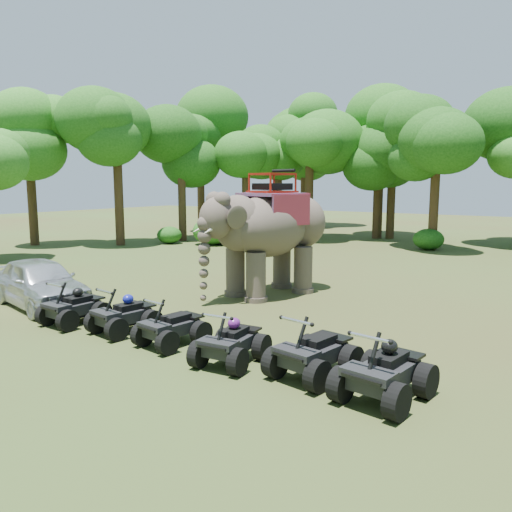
{
  "coord_description": "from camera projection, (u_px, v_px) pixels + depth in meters",
  "views": [
    {
      "loc": [
        7.82,
        -10.41,
        3.95
      ],
      "look_at": [
        0.0,
        1.2,
        1.9
      ],
      "focal_mm": 35.0,
      "sensor_mm": 36.0,
      "label": 1
    }
  ],
  "objects": [
    {
      "name": "tree_38",
      "position": [
        310.0,
        167.0,
        44.7
      ],
      "size": [
        7.48,
        7.48,
        10.68
      ],
      "primitive_type": null,
      "color": "#195114",
      "rests_on": "ground"
    },
    {
      "name": "atv_5",
      "position": [
        385.0,
        364.0,
        9.09
      ],
      "size": [
        1.58,
        2.01,
        1.37
      ],
      "primitive_type": null,
      "rotation": [
        0.0,
        0.0,
        -0.13
      ],
      "color": "black",
      "rests_on": "ground"
    },
    {
      "name": "tree_31",
      "position": [
        377.0,
        184.0,
        35.4
      ],
      "size": [
        5.43,
        5.43,
        7.76
      ],
      "primitive_type": null,
      "color": "#195114",
      "rests_on": "ground"
    },
    {
      "name": "tree_27",
      "position": [
        309.0,
        175.0,
        34.44
      ],
      "size": [
        6.32,
        6.32,
        9.04
      ],
      "primitive_type": null,
      "color": "#195114",
      "rests_on": "ground"
    },
    {
      "name": "atv_4",
      "position": [
        314.0,
        345.0,
        10.2
      ],
      "size": [
        1.6,
        2.0,
        1.34
      ],
      "primitive_type": null,
      "rotation": [
        0.0,
        0.0,
        -0.16
      ],
      "color": "black",
      "rests_on": "ground"
    },
    {
      "name": "tree_30",
      "position": [
        201.0,
        169.0,
        41.32
      ],
      "size": [
        7.11,
        7.11,
        10.15
      ],
      "primitive_type": null,
      "color": "#195114",
      "rests_on": "ground"
    },
    {
      "name": "atv_2",
      "position": [
        172.0,
        321.0,
        12.2
      ],
      "size": [
        1.39,
        1.77,
        1.21
      ],
      "primitive_type": null,
      "rotation": [
        0.0,
        0.0,
        -0.13
      ],
      "color": "black",
      "rests_on": "ground"
    },
    {
      "name": "tree_24",
      "position": [
        118.0,
        176.0,
        31.4
      ],
      "size": [
        6.15,
        6.15,
        8.78
      ],
      "primitive_type": null,
      "color": "#195114",
      "rests_on": "ground"
    },
    {
      "name": "tree_25",
      "position": [
        182.0,
        184.0,
        33.89
      ],
      "size": [
        5.4,
        5.4,
        7.71
      ],
      "primitive_type": null,
      "color": "#195114",
      "rests_on": "ground"
    },
    {
      "name": "atv_3",
      "position": [
        231.0,
        336.0,
        10.95
      ],
      "size": [
        1.37,
        1.78,
        1.23
      ],
      "primitive_type": null,
      "rotation": [
        0.0,
        0.0,
        0.1
      ],
      "color": "black",
      "rests_on": "ground"
    },
    {
      "name": "tree_0",
      "position": [
        435.0,
        182.0,
        29.38
      ],
      "size": [
        5.59,
        5.59,
        7.98
      ],
      "primitive_type": null,
      "color": "#195114",
      "rests_on": "ground"
    },
    {
      "name": "tree_32",
      "position": [
        304.0,
        175.0,
        44.84
      ],
      "size": [
        6.51,
        6.51,
        9.3
      ],
      "primitive_type": null,
      "color": "#195114",
      "rests_on": "ground"
    },
    {
      "name": "tree_26",
      "position": [
        245.0,
        192.0,
        35.19
      ],
      "size": [
        4.69,
        4.69,
        6.7
      ],
      "primitive_type": null,
      "color": "#195114",
      "rests_on": "ground"
    },
    {
      "name": "tree_36",
      "position": [
        278.0,
        183.0,
        36.63
      ],
      "size": [
        5.57,
        5.57,
        7.96
      ],
      "primitive_type": null,
      "color": "#195114",
      "rests_on": "ground"
    },
    {
      "name": "tree_29",
      "position": [
        392.0,
        173.0,
        35.19
      ],
      "size": [
        6.47,
        6.47,
        9.25
      ],
      "primitive_type": null,
      "color": "#195114",
      "rests_on": "ground"
    },
    {
      "name": "elephant",
      "position": [
        270.0,
        233.0,
        17.64
      ],
      "size": [
        3.75,
        5.69,
        4.41
      ],
      "primitive_type": null,
      "rotation": [
        0.0,
        0.0,
        -0.3
      ],
      "color": "#4C4137",
      "rests_on": "ground"
    },
    {
      "name": "atv_0",
      "position": [
        74.0,
        302.0,
        14.04
      ],
      "size": [
        1.29,
        1.73,
        1.25
      ],
      "primitive_type": null,
      "rotation": [
        0.0,
        0.0,
        -0.03
      ],
      "color": "black",
      "rests_on": "ground"
    },
    {
      "name": "tree_23",
      "position": [
        31.0,
        179.0,
        31.46
      ],
      "size": [
        5.89,
        5.89,
        8.41
      ],
      "primitive_type": null,
      "color": "#195114",
      "rests_on": "ground"
    },
    {
      "name": "parked_car",
      "position": [
        40.0,
        282.0,
        16.03
      ],
      "size": [
        4.89,
        2.77,
        1.57
      ],
      "primitive_type": "imported",
      "rotation": [
        0.0,
        0.0,
        1.36
      ],
      "color": "silver",
      "rests_on": "ground"
    },
    {
      "name": "ground",
      "position": [
        231.0,
        331.0,
        13.44
      ],
      "size": [
        110.0,
        110.0,
        0.0
      ],
      "primitive_type": "plane",
      "color": "#47381E",
      "rests_on": "ground"
    },
    {
      "name": "tree_28",
      "position": [
        380.0,
        191.0,
        35.66
      ],
      "size": [
        4.72,
        4.72,
        6.75
      ],
      "primitive_type": null,
      "color": "#195114",
      "rests_on": "ground"
    },
    {
      "name": "atv_1",
      "position": [
        124.0,
        310.0,
        13.23
      ],
      "size": [
        1.45,
        1.84,
        1.25
      ],
      "primitive_type": null,
      "rotation": [
        0.0,
        0.0,
        -0.14
      ],
      "color": "black",
      "rests_on": "ground"
    }
  ]
}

